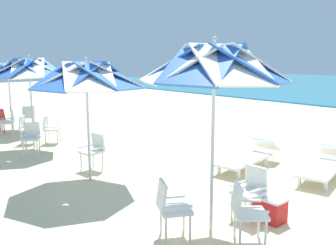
# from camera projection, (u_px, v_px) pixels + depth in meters

# --- Properties ---
(ground_plane) EXTENTS (80.00, 80.00, 0.00)m
(ground_plane) POSITION_uv_depth(u_px,v_px,m) (322.00, 197.00, 6.91)
(ground_plane) COLOR beige
(beach_umbrella_0) EXTENTS (2.15, 2.15, 2.89)m
(beach_umbrella_0) POSITION_uv_depth(u_px,v_px,m) (214.00, 66.00, 5.14)
(beach_umbrella_0) COLOR silver
(beach_umbrella_0) RESTS_ON ground
(plastic_chair_0) EXTENTS (0.63, 0.63, 0.87)m
(plastic_chair_0) POSITION_uv_depth(u_px,v_px,m) (246.00, 210.00, 5.12)
(plastic_chair_0) COLOR white
(plastic_chair_0) RESTS_ON ground
(plastic_chair_1) EXTENTS (0.44, 0.47, 0.87)m
(plastic_chair_1) POSITION_uv_depth(u_px,v_px,m) (251.00, 189.00, 5.95)
(plastic_chair_1) COLOR white
(plastic_chair_1) RESTS_ON ground
(plastic_chair_2) EXTENTS (0.59, 0.61, 0.87)m
(plastic_chair_2) POSITION_uv_depth(u_px,v_px,m) (171.00, 206.00, 5.25)
(plastic_chair_2) COLOR white
(plastic_chair_2) RESTS_ON ground
(beach_umbrella_1) EXTENTS (2.43, 2.43, 2.62)m
(beach_umbrella_1) POSITION_uv_depth(u_px,v_px,m) (86.00, 76.00, 7.53)
(beach_umbrella_1) COLOR silver
(beach_umbrella_1) RESTS_ON ground
(plastic_chair_3) EXTENTS (0.50, 0.53, 0.87)m
(plastic_chair_3) POSITION_uv_depth(u_px,v_px,m) (94.00, 149.00, 8.57)
(plastic_chair_3) COLOR white
(plastic_chair_3) RESTS_ON ground
(beach_umbrella_2) EXTENTS (2.18, 2.18, 2.69)m
(beach_umbrella_2) POSITION_uv_depth(u_px,v_px,m) (29.00, 69.00, 10.33)
(beach_umbrella_2) COLOR silver
(beach_umbrella_2) RESTS_ON ground
(plastic_chair_4) EXTENTS (0.62, 0.63, 0.87)m
(plastic_chair_4) POSITION_uv_depth(u_px,v_px,m) (50.00, 127.00, 11.29)
(plastic_chair_4) COLOR white
(plastic_chair_4) RESTS_ON ground
(plastic_chair_5) EXTENTS (0.62, 0.63, 0.87)m
(plastic_chair_5) POSITION_uv_depth(u_px,v_px,m) (26.00, 128.00, 11.24)
(plastic_chair_5) COLOR white
(plastic_chair_5) RESTS_ON ground
(plastic_chair_6) EXTENTS (0.62, 0.60, 0.87)m
(plastic_chair_6) POSITION_uv_depth(u_px,v_px,m) (31.00, 136.00, 9.99)
(plastic_chair_6) COLOR white
(plastic_chair_6) RESTS_ON ground
(beach_umbrella_3) EXTENTS (2.65, 2.65, 2.52)m
(beach_umbrella_3) POSITION_uv_depth(u_px,v_px,m) (8.00, 70.00, 12.97)
(beach_umbrella_3) COLOR silver
(beach_umbrella_3) RESTS_ON ground
(plastic_chair_7) EXTENTS (0.60, 0.58, 0.87)m
(plastic_chair_7) POSITION_uv_depth(u_px,v_px,m) (29.00, 116.00, 13.65)
(plastic_chair_7) COLOR white
(plastic_chair_7) RESTS_ON ground
(plastic_chair_9) EXTENTS (0.57, 0.59, 0.87)m
(plastic_chair_9) POSITION_uv_depth(u_px,v_px,m) (9.00, 121.00, 12.46)
(plastic_chair_9) COLOR white
(plastic_chair_9) RESTS_ON ground
(sun_lounger_1) EXTENTS (1.13, 2.23, 0.62)m
(sun_lounger_1) POSITION_uv_depth(u_px,v_px,m) (323.00, 165.00, 8.03)
(sun_lounger_1) COLOR white
(sun_lounger_1) RESTS_ON ground
(sun_lounger_2) EXTENTS (0.93, 2.21, 0.62)m
(sun_lounger_2) POSITION_uv_depth(u_px,v_px,m) (248.00, 157.00, 8.74)
(sun_lounger_2) COLOR white
(sun_lounger_2) RESTS_ON ground
(cooler_box) EXTENTS (0.50, 0.34, 0.40)m
(cooler_box) POSITION_uv_depth(u_px,v_px,m) (269.00, 208.00, 5.90)
(cooler_box) COLOR red
(cooler_box) RESTS_ON ground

